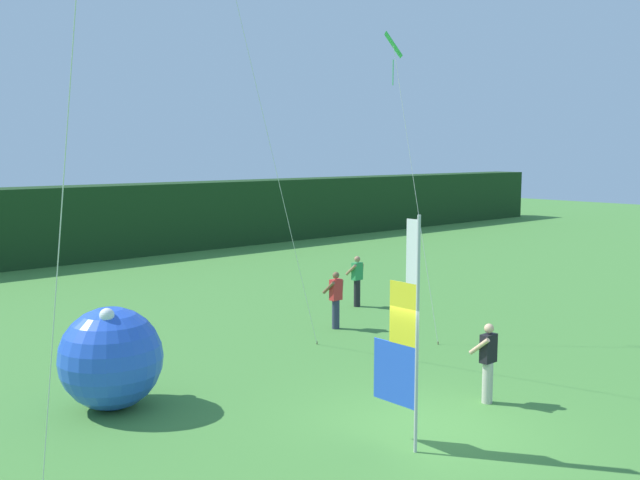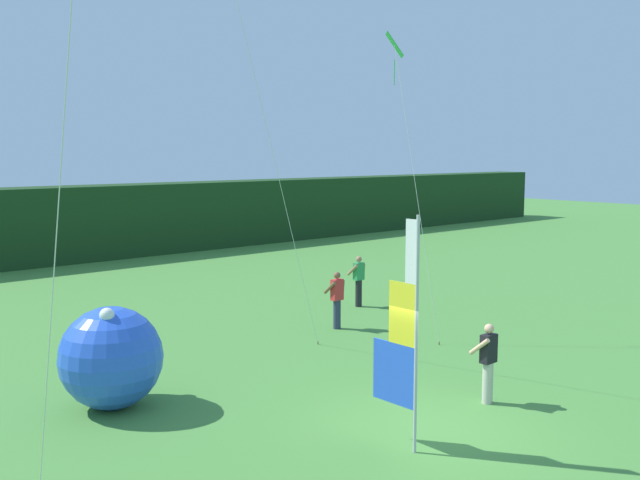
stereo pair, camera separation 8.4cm
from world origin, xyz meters
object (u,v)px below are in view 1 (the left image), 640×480
object	(u,v)px
person_far_left	(357,280)
inflatable_balloon	(111,358)
person_mid_field	(488,361)
person_near_banner	(336,298)
banner_flag	(404,337)
kite_green_diamond_2	(396,64)

from	to	relation	value
person_far_left	inflatable_balloon	size ratio (longest dim) A/B	0.79
person_mid_field	person_near_banner	bearing A→B (deg)	73.51
banner_flag	person_far_left	size ratio (longest dim) A/B	2.42
banner_flag	person_mid_field	size ratio (longest dim) A/B	2.46
kite_green_diamond_2	inflatable_balloon	bearing A→B (deg)	-177.67
person_mid_field	person_far_left	distance (m)	9.61
kite_green_diamond_2	person_mid_field	bearing A→B (deg)	-118.78
inflatable_balloon	kite_green_diamond_2	bearing A→B (deg)	2.33
person_near_banner	inflatable_balloon	world-z (taller)	inflatable_balloon
inflatable_balloon	kite_green_diamond_2	xyz separation A→B (m)	(8.81, 0.36, 6.51)
person_near_banner	person_mid_field	bearing A→B (deg)	-106.49
banner_flag	person_near_banner	distance (m)	8.69
person_mid_field	banner_flag	bearing A→B (deg)	-173.57
person_mid_field	kite_green_diamond_2	bearing A→B (deg)	61.22
banner_flag	person_far_left	xyz separation A→B (m)	(7.60, 8.78, -1.07)
banner_flag	inflatable_balloon	bearing A→B (deg)	119.11
person_mid_field	person_far_left	size ratio (longest dim) A/B	0.98
person_near_banner	person_far_left	size ratio (longest dim) A/B	0.99
person_far_left	person_near_banner	bearing A→B (deg)	-146.31
person_mid_field	inflatable_balloon	size ratio (longest dim) A/B	0.78
person_near_banner	kite_green_diamond_2	xyz separation A→B (m)	(0.91, -1.44, 6.66)
kite_green_diamond_2	person_near_banner	bearing A→B (deg)	122.29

